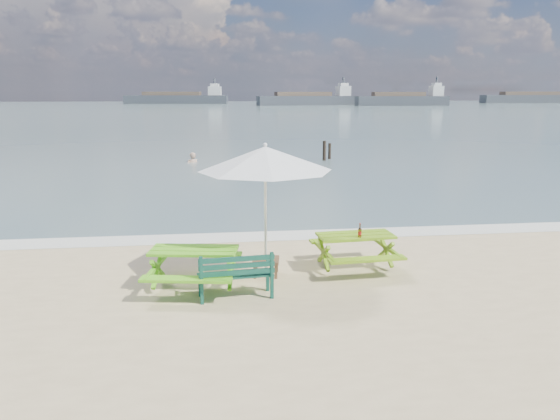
{
  "coord_description": "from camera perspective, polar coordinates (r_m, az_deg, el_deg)",
  "views": [
    {
      "loc": [
        -0.94,
        -8.03,
        3.46
      ],
      "look_at": [
        0.45,
        3.0,
        1.0
      ],
      "focal_mm": 35.0,
      "sensor_mm": 36.0,
      "label": 1
    }
  ],
  "objects": [
    {
      "name": "picnic_table_right",
      "position": [
        10.84,
        7.86,
        -4.39
      ],
      "size": [
        1.58,
        1.73,
        0.7
      ],
      "color": "#6C9817",
      "rests_on": "ground"
    },
    {
      "name": "mooring_pilings",
      "position": [
        27.63,
        4.87,
        5.96
      ],
      "size": [
        0.55,
        0.75,
        1.19
      ],
      "color": "black",
      "rests_on": "ground"
    },
    {
      "name": "sea",
      "position": [
        93.1,
        -6.7,
        10.24
      ],
      "size": [
        300.0,
        300.0,
        0.0
      ],
      "primitive_type": "plane",
      "color": "slate",
      "rests_on": "ground"
    },
    {
      "name": "park_bench",
      "position": [
        9.36,
        -4.65,
        -7.68
      ],
      "size": [
        1.3,
        0.55,
        0.78
      ],
      "color": "#0F3F33",
      "rests_on": "ground"
    },
    {
      "name": "beer_bottle",
      "position": [
        10.52,
        8.33,
        -2.37
      ],
      "size": [
        0.07,
        0.07,
        0.27
      ],
      "color": "brown",
      "rests_on": "picnic_table_right"
    },
    {
      "name": "foam_strip",
      "position": [
        13.13,
        -2.82,
        -2.79
      ],
      "size": [
        22.0,
        0.9,
        0.01
      ],
      "primitive_type": "cube",
      "color": "silver",
      "rests_on": "ground"
    },
    {
      "name": "cargo_ships",
      "position": [
        141.73,
        14.4,
        11.15
      ],
      "size": [
        140.09,
        29.46,
        4.4
      ],
      "color": "#3A3F45",
      "rests_on": "ground"
    },
    {
      "name": "side_table",
      "position": [
        10.42,
        -1.48,
        -5.93
      ],
      "size": [
        0.57,
        0.57,
        0.32
      ],
      "color": "brown",
      "rests_on": "ground"
    },
    {
      "name": "patio_umbrella",
      "position": [
        9.97,
        -1.55,
        5.38
      ],
      "size": [
        2.83,
        2.83,
        2.45
      ],
      "color": "silver",
      "rests_on": "ground"
    },
    {
      "name": "swimmer",
      "position": [
        27.11,
        -9.11,
        4.2
      ],
      "size": [
        0.69,
        0.54,
        1.68
      ],
      "color": "tan",
      "rests_on": "ground"
    },
    {
      "name": "picnic_table_left",
      "position": [
        9.82,
        -8.92,
        -6.16
      ],
      "size": [
        1.77,
        1.91,
        0.72
      ],
      "color": "#5EB81C",
      "rests_on": "ground"
    }
  ]
}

